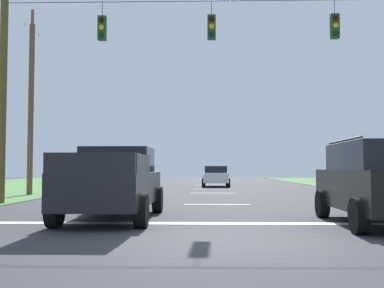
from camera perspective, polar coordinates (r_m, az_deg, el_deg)
name	(u,v)px	position (r m, az deg, el deg)	size (l,w,h in m)	color
ground_plane	(229,239)	(9.20, 4.55, -11.53)	(120.00, 120.00, 0.00)	#333338
stop_bar_stripe	(223,223)	(11.63, 3.90, -9.72)	(14.77, 0.45, 0.01)	white
lane_dash_0	(217,204)	(17.60, 3.08, -7.43)	(0.15, 2.50, 0.01)	white
lane_dash_1	(213,193)	(25.55, 2.59, -6.04)	(0.15, 2.50, 0.01)	white
lane_dash_2	(211,189)	(30.66, 2.41, -5.54)	(0.15, 2.50, 0.01)	white
lane_dash_3	(210,185)	(37.80, 2.24, -5.05)	(0.15, 2.50, 0.01)	white
lane_dash_4	(209,182)	(46.64, 2.11, -4.66)	(0.15, 2.50, 0.01)	white
overhead_signal_span	(220,86)	(17.93, 3.43, 7.11)	(17.20, 0.31, 8.25)	brown
pickup_truck	(114,183)	(12.76, -9.54, -4.75)	(2.28, 5.40, 1.95)	black
suv_black	(379,181)	(12.02, 22.04, -4.24)	(2.30, 4.84, 2.05)	black
distant_car_crossing_white	(216,176)	(34.56, 2.94, -3.94)	(2.07, 4.32, 1.52)	silver
utility_pole_near_left	(31,105)	(25.06, -19.22, 4.53)	(0.28, 1.94, 9.53)	brown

